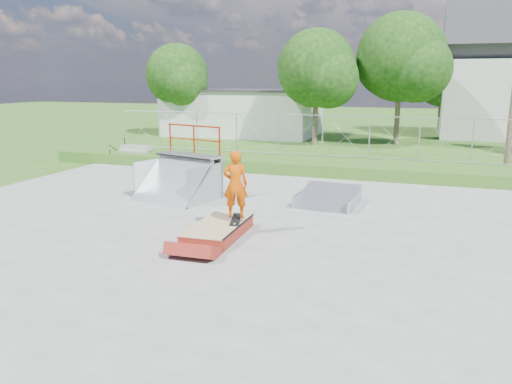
{
  "coord_description": "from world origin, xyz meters",
  "views": [
    {
      "loc": [
        4.38,
        -10.83,
        3.8
      ],
      "look_at": [
        0.46,
        0.42,
        1.1
      ],
      "focal_mm": 35.0,
      "sensor_mm": 36.0,
      "label": 1
    }
  ],
  "objects_px": {
    "flat_bank_ramp": "(328,198)",
    "grind_box": "(218,231)",
    "quarter_pipe": "(175,164)",
    "skater": "(235,187)"
  },
  "relations": [
    {
      "from": "flat_bank_ramp",
      "to": "grind_box",
      "type": "bearing_deg",
      "value": -112.11
    },
    {
      "from": "quarter_pipe",
      "to": "flat_bank_ramp",
      "type": "bearing_deg",
      "value": 25.6
    },
    {
      "from": "grind_box",
      "to": "flat_bank_ramp",
      "type": "bearing_deg",
      "value": 62.06
    },
    {
      "from": "quarter_pipe",
      "to": "skater",
      "type": "relative_size",
      "value": 1.39
    },
    {
      "from": "grind_box",
      "to": "skater",
      "type": "distance_m",
      "value": 1.15
    },
    {
      "from": "quarter_pipe",
      "to": "flat_bank_ramp",
      "type": "xyz_separation_m",
      "value": [
        4.77,
        0.84,
        -0.9
      ]
    },
    {
      "from": "quarter_pipe",
      "to": "grind_box",
      "type": "bearing_deg",
      "value": -32.24
    },
    {
      "from": "skater",
      "to": "grind_box",
      "type": "bearing_deg",
      "value": 29.67
    },
    {
      "from": "quarter_pipe",
      "to": "skater",
      "type": "xyz_separation_m",
      "value": [
        3.16,
        -2.78,
        0.05
      ]
    },
    {
      "from": "skater",
      "to": "quarter_pipe",
      "type": "bearing_deg",
      "value": -59.07
    }
  ]
}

